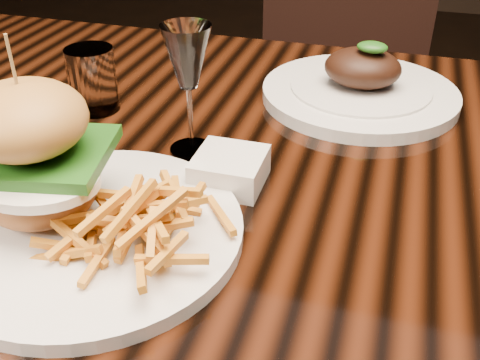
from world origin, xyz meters
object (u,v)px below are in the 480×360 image
(burger_plate, at_px, (76,194))
(chair_far, at_px, (340,68))
(wine_glass, at_px, (187,62))
(far_dish, at_px, (360,88))
(dining_table, at_px, (268,222))

(burger_plate, xyz_separation_m, chair_far, (0.13, 1.06, -0.26))
(burger_plate, relative_size, wine_glass, 1.87)
(far_dish, relative_size, chair_far, 0.30)
(wine_glass, height_order, chair_far, chair_far)
(burger_plate, height_order, far_dish, burger_plate)
(wine_glass, distance_m, chair_far, 0.94)
(dining_table, bearing_deg, burger_plate, -130.60)
(dining_table, xyz_separation_m, far_dish, (0.08, 0.23, 0.09))
(dining_table, relative_size, far_dish, 5.61)
(dining_table, height_order, burger_plate, burger_plate)
(dining_table, relative_size, wine_glass, 10.05)
(burger_plate, height_order, wine_glass, burger_plate)
(burger_plate, height_order, chair_far, same)
(dining_table, distance_m, far_dish, 0.26)
(burger_plate, relative_size, chair_far, 0.31)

